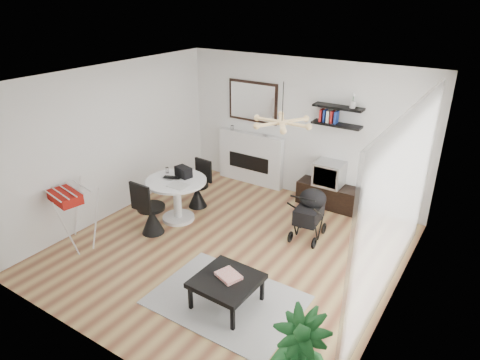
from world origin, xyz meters
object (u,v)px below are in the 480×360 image
Objects in this scene: fireplace at (251,152)px; potted_plant at (299,359)px; crt_tv at (329,174)px; tv_console at (328,195)px; dining_table at (177,194)px; coffee_table at (227,282)px; drying_rack at (72,216)px; stroller at (310,215)px.

fireplace is 2.02× the size of potted_plant.
potted_plant reaches higher than crt_tv.
tv_console is 4.40m from potted_plant.
crt_tv is at bearing 43.94° from dining_table.
coffee_table is (-0.02, -3.39, 0.15)m from tv_console.
fireplace is 4.17× the size of crt_tv.
crt_tv is 0.64× the size of coffee_table.
crt_tv reaches higher than tv_console.
potted_plant reaches higher than coffee_table.
crt_tv is at bearing 89.99° from coffee_table.
potted_plant reaches higher than dining_table.
drying_rack reaches higher than stroller.
coffee_table is (2.89, 0.13, -0.15)m from drying_rack.
potted_plant is at bearing -71.69° from tv_console.
drying_rack is 3.84m from stroller.
drying_rack reaches higher than coffee_table.
stroller is at bearing 48.39° from drying_rack.
crt_tv is 0.48× the size of potted_plant.
potted_plant is at bearing -72.84° from stroller.
tv_console is 2.27× the size of crt_tv.
tv_console is 1.46× the size of coffee_table.
crt_tv is 0.57× the size of stroller.
potted_plant is at bearing -29.20° from coffee_table.
coffee_table is at bearing -90.36° from tv_console.
coffee_table is 0.75× the size of potted_plant.
dining_table is 1.32× the size of coffee_table.
crt_tv is at bearing -4.50° from fireplace.
potted_plant is (3.44, -2.20, 0.02)m from dining_table.
coffee_table is at bearing 14.01° from drying_rack.
fireplace is at bearing 126.73° from potted_plant.
tv_console is 2.87m from dining_table.
tv_console is 1.10× the size of potted_plant.
drying_rack is 4.34m from potted_plant.
fireplace is 1.82m from crt_tv.
coffee_table is (2.04, -1.41, -0.14)m from dining_table.
fireplace is at bearing 83.82° from dining_table.
dining_table is (-2.06, -1.97, 0.29)m from tv_console.
stroller is at bearing 112.56° from potted_plant.
crt_tv is at bearing 108.57° from potted_plant.
drying_rack is at bearing -129.66° from tv_console.
fireplace is at bearing 84.96° from drying_rack.
drying_rack is (-2.92, -3.52, 0.30)m from tv_console.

